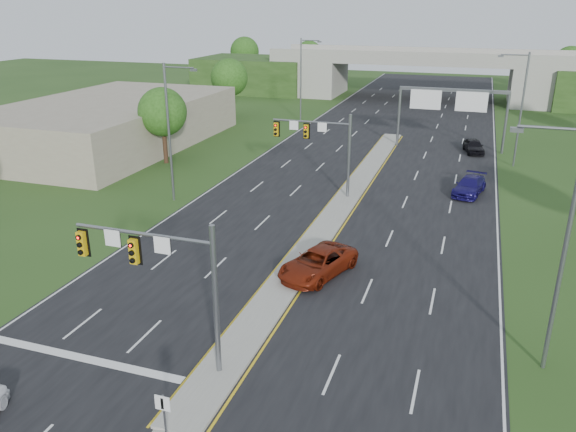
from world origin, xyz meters
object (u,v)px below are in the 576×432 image
(overpass, at_px, (422,78))
(car_far_c, at_px, (474,146))
(car_far_a, at_px, (318,263))
(signal_mast_far, at_px, (322,141))
(sign_gantry, at_px, (451,102))
(keep_right_sign, at_px, (164,412))
(car_far_b, at_px, (469,186))
(signal_mast_near, at_px, (165,270))

(overpass, xyz_separation_m, car_far_c, (9.54, -35.69, -2.79))
(car_far_a, bearing_deg, car_far_c, 95.58)
(car_far_a, relative_size, car_far_c, 1.30)
(signal_mast_far, distance_m, sign_gantry, 21.91)
(keep_right_sign, bearing_deg, car_far_b, 74.22)
(car_far_c, bearing_deg, overpass, 92.32)
(sign_gantry, relative_size, overpass, 0.14)
(signal_mast_far, distance_m, car_far_c, 23.04)
(keep_right_sign, xyz_separation_m, car_far_a, (1.50, 15.09, -0.71))
(sign_gantry, bearing_deg, car_far_a, -98.58)
(sign_gantry, bearing_deg, car_far_b, -79.55)
(car_far_a, xyz_separation_m, car_far_c, (8.04, 33.74, -0.04))
(signal_mast_near, bearing_deg, car_far_b, 68.08)
(sign_gantry, xyz_separation_m, car_far_b, (2.88, -15.60, -4.50))
(overpass, bearing_deg, signal_mast_near, -91.62)
(signal_mast_far, bearing_deg, car_far_b, 20.36)
(overpass, height_order, car_far_c, overpass)
(car_far_b, bearing_deg, signal_mast_far, -147.80)
(signal_mast_near, xyz_separation_m, car_far_a, (3.76, 10.64, -3.92))
(sign_gantry, bearing_deg, overpass, 100.79)
(sign_gantry, xyz_separation_m, car_far_a, (-5.18, -34.35, -4.44))
(overpass, distance_m, car_far_c, 37.05)
(signal_mast_near, height_order, car_far_b, signal_mast_near)
(car_far_c, bearing_deg, signal_mast_near, -117.54)
(keep_right_sign, relative_size, car_far_a, 0.39)
(car_far_c, bearing_deg, car_far_a, -116.05)
(sign_gantry, bearing_deg, signal_mast_far, -114.11)
(signal_mast_near, distance_m, car_far_a, 11.95)
(keep_right_sign, xyz_separation_m, car_far_b, (9.56, 33.84, -0.77))
(keep_right_sign, bearing_deg, sign_gantry, 82.30)
(signal_mast_near, height_order, keep_right_sign, signal_mast_near)
(sign_gantry, distance_m, overpass, 35.75)
(keep_right_sign, height_order, overpass, overpass)
(signal_mast_near, distance_m, car_far_b, 31.93)
(signal_mast_near, relative_size, car_far_b, 1.41)
(signal_mast_near, distance_m, signal_mast_far, 25.00)
(signal_mast_near, distance_m, car_far_c, 46.10)
(signal_mast_far, relative_size, keep_right_sign, 3.18)
(car_far_a, distance_m, car_far_b, 20.41)
(keep_right_sign, distance_m, overpass, 84.55)
(sign_gantry, height_order, car_far_a, sign_gantry)
(sign_gantry, bearing_deg, signal_mast_near, -101.25)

